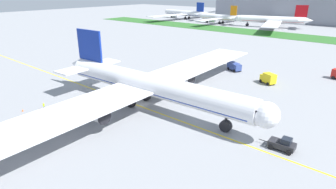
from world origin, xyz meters
name	(u,v)px	position (x,y,z in m)	size (l,w,h in m)	color
ground_plane	(139,105)	(0.00, 0.00, 0.00)	(600.00, 600.00, 0.00)	gray
apron_taxi_line	(138,105)	(0.00, -0.36, 0.00)	(280.00, 0.36, 0.01)	yellow
grass_median_strip	(303,37)	(0.00, 123.83, 0.05)	(320.00, 24.00, 0.10)	#2D6628
airliner_foreground	(148,85)	(2.34, 0.69, 5.30)	(56.99, 92.52, 15.61)	white
pushback_tug	(283,144)	(32.16, 2.12, 1.05)	(6.04, 2.71, 2.30)	#26262B
ground_crew_wingwalker_port	(11,129)	(-7.67, -24.94, 1.04)	(0.31, 0.60, 1.72)	black
ground_crew_marshaller_front	(44,105)	(-13.99, -15.54, 1.02)	(0.50, 0.47, 1.69)	black
traffic_cone_near_nose	(23,110)	(-16.89, -19.00, 0.28)	(0.36, 0.36, 0.58)	#F2590C
service_truck_baggage_loader	(234,66)	(2.84, 40.35, 1.44)	(5.66, 4.49, 2.55)	#33478C
service_truck_fuel_bowser	(268,78)	(16.57, 34.33, 1.64)	(4.94, 3.99, 3.08)	yellow
parked_airliner_far_left	(185,13)	(-106.76, 158.28, 4.80)	(49.61, 80.66, 14.14)	white
parked_airliner_far_centre	(220,18)	(-66.65, 147.65, 4.56)	(35.88, 55.82, 13.45)	white
parked_airliner_far_right	(273,20)	(-28.46, 152.40, 5.06)	(48.07, 78.43, 14.91)	white
terminal_building	(287,10)	(-33.65, 193.40, 9.00)	(117.20, 20.00, 18.00)	gray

